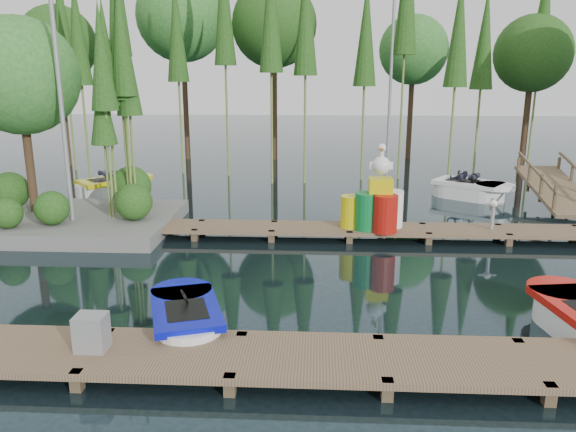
{
  "coord_description": "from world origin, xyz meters",
  "views": [
    {
      "loc": [
        1.17,
        -11.95,
        4.34
      ],
      "look_at": [
        0.5,
        0.5,
        1.1
      ],
      "focal_mm": 35.0,
      "sensor_mm": 36.0,
      "label": 1
    }
  ],
  "objects_px": {
    "island": "(47,114)",
    "yellow_barrel": "(351,212)",
    "utility_cabinet": "(92,332)",
    "drum_cluster": "(381,205)",
    "boat_yellow_far": "(113,187)",
    "boat_blue": "(186,319)"
  },
  "relations": [
    {
      "from": "island",
      "to": "yellow_barrel",
      "type": "distance_m",
      "value": 8.76
    },
    {
      "from": "utility_cabinet",
      "to": "yellow_barrel",
      "type": "distance_m",
      "value": 8.18
    },
    {
      "from": "island",
      "to": "drum_cluster",
      "type": "relative_size",
      "value": 3.01
    },
    {
      "from": "island",
      "to": "drum_cluster",
      "type": "height_order",
      "value": "island"
    },
    {
      "from": "boat_yellow_far",
      "to": "utility_cabinet",
      "type": "xyz_separation_m",
      "value": [
        4.01,
        -11.9,
        0.27
      ]
    },
    {
      "from": "yellow_barrel",
      "to": "drum_cluster",
      "type": "xyz_separation_m",
      "value": [
        0.76,
        -0.16,
        0.23
      ]
    },
    {
      "from": "island",
      "to": "boat_blue",
      "type": "height_order",
      "value": "island"
    },
    {
      "from": "utility_cabinet",
      "to": "boat_yellow_far",
      "type": "bearing_deg",
      "value": 108.64
    },
    {
      "from": "boat_yellow_far",
      "to": "utility_cabinet",
      "type": "relative_size",
      "value": 5.31
    },
    {
      "from": "boat_blue",
      "to": "utility_cabinet",
      "type": "relative_size",
      "value": 4.78
    },
    {
      "from": "boat_blue",
      "to": "boat_yellow_far",
      "type": "distance_m",
      "value": 11.82
    },
    {
      "from": "boat_blue",
      "to": "utility_cabinet",
      "type": "xyz_separation_m",
      "value": [
        -1.11,
        -1.24,
        0.34
      ]
    },
    {
      "from": "yellow_barrel",
      "to": "drum_cluster",
      "type": "relative_size",
      "value": 0.38
    },
    {
      "from": "drum_cluster",
      "to": "boat_yellow_far",
      "type": "bearing_deg",
      "value": 150.66
    },
    {
      "from": "boat_yellow_far",
      "to": "drum_cluster",
      "type": "height_order",
      "value": "drum_cluster"
    },
    {
      "from": "yellow_barrel",
      "to": "drum_cluster",
      "type": "bearing_deg",
      "value": -11.96
    },
    {
      "from": "drum_cluster",
      "to": "island",
      "type": "bearing_deg",
      "value": 174.05
    },
    {
      "from": "boat_blue",
      "to": "yellow_barrel",
      "type": "bearing_deg",
      "value": 43.42
    },
    {
      "from": "island",
      "to": "utility_cabinet",
      "type": "relative_size",
      "value": 12.24
    },
    {
      "from": "island",
      "to": "yellow_barrel",
      "type": "height_order",
      "value": "island"
    },
    {
      "from": "island",
      "to": "drum_cluster",
      "type": "xyz_separation_m",
      "value": [
        9.12,
        -0.95,
        -2.22
      ]
    },
    {
      "from": "boat_blue",
      "to": "yellow_barrel",
      "type": "relative_size",
      "value": 3.11
    }
  ]
}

